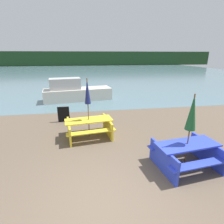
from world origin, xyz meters
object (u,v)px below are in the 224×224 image
(picnic_table_blue, at_px, (186,153))
(picnic_table_yellow, at_px, (89,126))
(umbrella_navy, at_px, (87,92))
(signboard, at_px, (64,114))
(umbrella_darkgreen, at_px, (192,113))
(boat, at_px, (75,92))

(picnic_table_blue, relative_size, picnic_table_yellow, 0.97)
(umbrella_navy, height_order, signboard, umbrella_navy)
(picnic_table_yellow, height_order, umbrella_darkgreen, umbrella_darkgreen)
(picnic_table_blue, distance_m, picnic_table_yellow, 3.63)
(umbrella_navy, relative_size, umbrella_darkgreen, 1.07)
(umbrella_darkgreen, distance_m, signboard, 5.92)
(picnic_table_blue, bearing_deg, picnic_table_yellow, 138.11)
(umbrella_navy, bearing_deg, picnic_table_blue, -41.89)
(picnic_table_blue, height_order, umbrella_navy, umbrella_navy)
(boat, xyz_separation_m, signboard, (-0.40, -4.25, -0.22))
(umbrella_darkgreen, bearing_deg, boat, 112.11)
(picnic_table_yellow, bearing_deg, umbrella_darkgreen, -41.89)
(picnic_table_blue, height_order, boat, boat)
(picnic_table_yellow, relative_size, umbrella_darkgreen, 0.91)
(picnic_table_blue, xyz_separation_m, picnic_table_yellow, (-2.70, 2.42, -0.01))
(picnic_table_blue, relative_size, boat, 0.40)
(picnic_table_blue, distance_m, umbrella_navy, 3.87)
(picnic_table_yellow, xyz_separation_m, umbrella_navy, (-0.00, 0.00, 1.36))
(picnic_table_blue, bearing_deg, umbrella_navy, 138.11)
(picnic_table_yellow, xyz_separation_m, signboard, (-1.17, 1.86, -0.07))
(boat, height_order, signboard, boat)
(picnic_table_blue, xyz_separation_m, boat, (-3.47, 8.53, 0.13))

